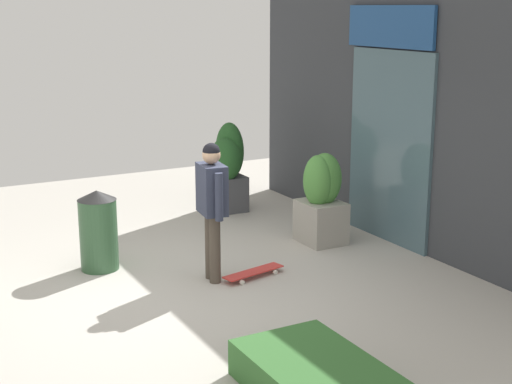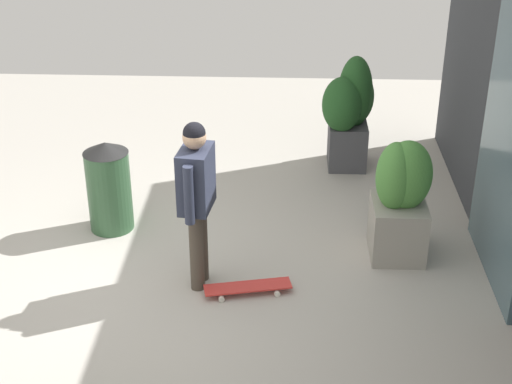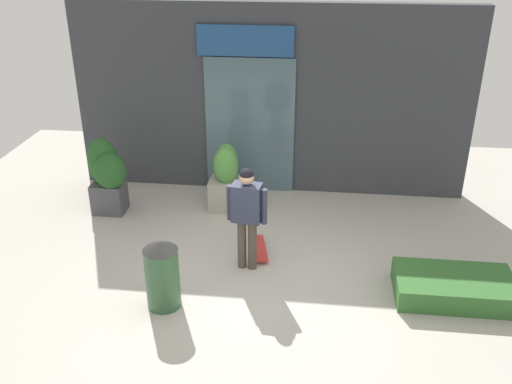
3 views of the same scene
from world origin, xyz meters
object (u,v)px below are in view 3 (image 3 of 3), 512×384
Objects in this scene: trash_bin at (162,274)px; planter_box_right at (106,173)px; planter_box_left at (226,174)px; skateboard at (260,248)px; skateboarder at (247,209)px.

planter_box_right is at bearing 123.20° from trash_bin.
planter_box_left is at bearing 9.93° from planter_box_right.
trash_bin is (1.68, -2.57, -0.25)m from planter_box_right.
trash_bin is at bearing 130.56° from skateboard.
planter_box_left is (-0.61, 1.89, -0.32)m from skateboarder.
trash_bin is (-1.14, -1.49, 0.43)m from skateboard.
planter_box_right reaches higher than trash_bin.
skateboard is 1.93m from trash_bin.
planter_box_left is at bearing 15.74° from skateboard.
skateboarder is 1.04m from skateboard.
skateboarder is 1.97× the size of skateboard.
skateboarder reaches higher than planter_box_left.
planter_box_left is (-0.76, 1.43, 0.60)m from skateboard.
skateboard is at bearing -20.85° from planter_box_right.
skateboard is 3.09m from planter_box_right.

